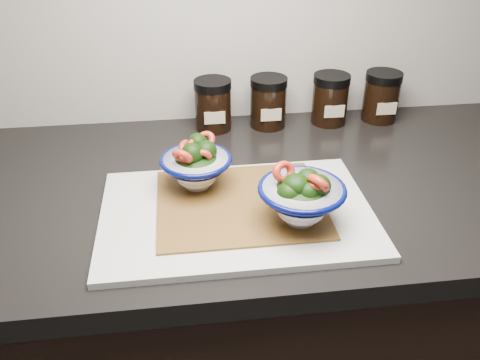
{
  "coord_description": "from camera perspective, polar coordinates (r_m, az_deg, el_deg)",
  "views": [
    {
      "loc": [
        -0.19,
        0.65,
        1.4
      ],
      "look_at": [
        -0.1,
        1.36,
        0.96
      ],
      "focal_mm": 38.0,
      "sensor_mm": 36.0,
      "label": 1
    }
  ],
  "objects": [
    {
      "name": "spice_jar_c",
      "position": [
        1.18,
        10.08,
        8.96
      ],
      "size": [
        0.08,
        0.08,
        0.11
      ],
      "color": "black",
      "rests_on": "countertop"
    },
    {
      "name": "spice_jar_d",
      "position": [
        1.22,
        15.59,
        9.04
      ],
      "size": [
        0.08,
        0.08,
        0.11
      ],
      "color": "black",
      "rests_on": "countertop"
    },
    {
      "name": "cabinet",
      "position": [
        1.27,
        4.29,
        -18.4
      ],
      "size": [
        3.43,
        0.58,
        0.86
      ],
      "primitive_type": "cube",
      "color": "black",
      "rests_on": "ground"
    },
    {
      "name": "countertop",
      "position": [
        0.97,
        5.33,
        -0.94
      ],
      "size": [
        3.5,
        0.6,
        0.04
      ],
      "primitive_type": "cube",
      "color": "black",
      "rests_on": "cabinet"
    },
    {
      "name": "bowl_left",
      "position": [
        0.89,
        -4.96,
        1.7
      ],
      "size": [
        0.13,
        0.13,
        0.1
      ],
      "rotation": [
        0.0,
        0.0,
        0.37
      ],
      "color": "white",
      "rests_on": "bamboo_mat"
    },
    {
      "name": "spice_jar_a",
      "position": [
        1.13,
        -3.04,
        8.44
      ],
      "size": [
        0.08,
        0.08,
        0.11
      ],
      "color": "black",
      "rests_on": "countertop"
    },
    {
      "name": "cutting_board",
      "position": [
        0.85,
        -0.39,
        -3.76
      ],
      "size": [
        0.45,
        0.3,
        0.01
      ],
      "primitive_type": "cube",
      "color": "silver",
      "rests_on": "countertop"
    },
    {
      "name": "spice_jar_b",
      "position": [
        1.14,
        3.19,
        8.74
      ],
      "size": [
        0.08,
        0.08,
        0.11
      ],
      "color": "black",
      "rests_on": "countertop"
    },
    {
      "name": "bowl_right",
      "position": [
        0.8,
        6.97,
        -1.91
      ],
      "size": [
        0.14,
        0.14,
        0.11
      ],
      "rotation": [
        0.0,
        0.0,
        0.24
      ],
      "color": "white",
      "rests_on": "bamboo_mat"
    },
    {
      "name": "bamboo_mat",
      "position": [
        0.86,
        0.0,
        -2.61
      ],
      "size": [
        0.28,
        0.24,
        0.0
      ],
      "primitive_type": "cube",
      "color": "olive",
      "rests_on": "cutting_board"
    }
  ]
}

